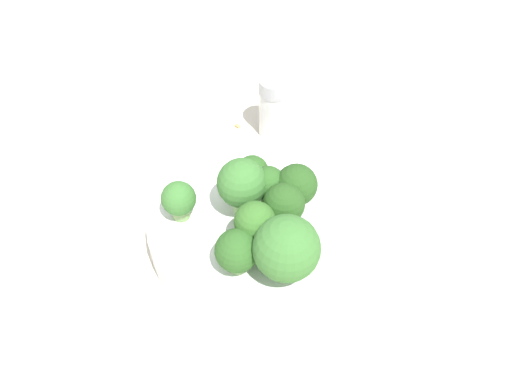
% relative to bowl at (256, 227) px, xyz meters
% --- Properties ---
extents(ground_plane, '(3.00, 3.00, 0.00)m').
position_rel_bowl_xyz_m(ground_plane, '(0.00, 0.00, -0.02)').
color(ground_plane, beige).
extents(bowl, '(0.21, 0.21, 0.04)m').
position_rel_bowl_xyz_m(bowl, '(0.00, 0.00, 0.00)').
color(bowl, white).
rests_on(bowl, ground_plane).
extents(broccoli_floret_0, '(0.05, 0.05, 0.06)m').
position_rel_bowl_xyz_m(broccoli_floret_0, '(0.01, 0.01, 0.06)').
color(broccoli_floret_0, '#8EB770').
rests_on(broccoli_floret_0, bowl).
extents(broccoli_floret_1, '(0.04, 0.04, 0.05)m').
position_rel_bowl_xyz_m(broccoli_floret_1, '(-0.03, 0.05, 0.04)').
color(broccoli_floret_1, '#8EB770').
rests_on(broccoli_floret_1, bowl).
extents(broccoli_floret_2, '(0.03, 0.03, 0.05)m').
position_rel_bowl_xyz_m(broccoli_floret_2, '(0.00, -0.02, 0.05)').
color(broccoli_floret_2, '#7A9E5B').
rests_on(broccoli_floret_2, bowl).
extents(broccoli_floret_3, '(0.04, 0.04, 0.05)m').
position_rel_bowl_xyz_m(broccoli_floret_3, '(-0.03, 0.02, 0.05)').
color(broccoli_floret_3, '#7A9E5B').
rests_on(broccoli_floret_3, bowl).
extents(broccoli_floret_4, '(0.04, 0.04, 0.06)m').
position_rel_bowl_xyz_m(broccoli_floret_4, '(-0.03, -0.01, 0.05)').
color(broccoli_floret_4, '#7A9E5B').
rests_on(broccoli_floret_4, bowl).
extents(broccoli_floret_5, '(0.03, 0.03, 0.04)m').
position_rel_bowl_xyz_m(broccoli_floret_5, '(0.03, -0.02, 0.04)').
color(broccoli_floret_5, '#8EB770').
rests_on(broccoli_floret_5, bowl).
extents(broccoli_floret_6, '(0.04, 0.04, 0.06)m').
position_rel_bowl_xyz_m(broccoli_floret_6, '(-0.02, -0.03, 0.05)').
color(broccoli_floret_6, '#8EB770').
rests_on(broccoli_floret_6, bowl).
extents(broccoli_floret_7, '(0.06, 0.06, 0.07)m').
position_rel_bowl_xyz_m(broccoli_floret_7, '(-0.07, 0.02, 0.06)').
color(broccoli_floret_7, '#7A9E5B').
rests_on(broccoli_floret_7, bowl).
extents(broccoli_floret_8, '(0.03, 0.03, 0.04)m').
position_rel_bowl_xyz_m(broccoli_floret_8, '(0.05, 0.06, 0.04)').
color(broccoli_floret_8, '#7A9E5B').
rests_on(broccoli_floret_8, bowl).
extents(pepper_shaker, '(0.04, 0.04, 0.08)m').
position_rel_bowl_xyz_m(pepper_shaker, '(0.11, -0.12, 0.02)').
color(pepper_shaker, silver).
rests_on(pepper_shaker, ground_plane).
extents(almond_crumb_3, '(0.01, 0.00, 0.01)m').
position_rel_bowl_xyz_m(almond_crumb_3, '(0.15, -0.10, -0.02)').
color(almond_crumb_3, tan).
rests_on(almond_crumb_3, ground_plane).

